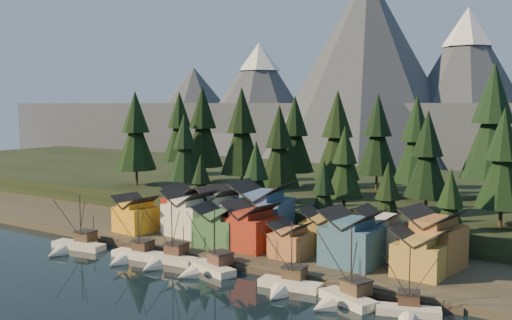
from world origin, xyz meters
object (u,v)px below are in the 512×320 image
Objects in this scene: boat_5 at (343,288)px; house_front_1 at (190,211)px; house_back_0 at (186,205)px; boat_3 at (207,260)px; boat_2 at (166,252)px; boat_0 at (74,239)px; house_front_0 at (135,213)px; boat_4 at (287,277)px; house_back_1 at (223,209)px; boat_6 at (409,303)px; boat_1 at (132,248)px.

boat_5 is 47.83m from house_front_1.
house_back_0 is at bearing 138.12° from house_front_1.
house_back_0 is (-50.12, 23.12, 3.89)m from boat_5.
house_front_1 is at bearing -179.58° from boat_5.
boat_5 reaches higher than boat_3.
house_front_1 is (-7.68, 15.92, 4.22)m from boat_2.
boat_0 reaches higher than house_front_0.
boat_5 is at bearing -12.67° from boat_4.
boat_2 is at bearing -69.57° from house_back_1.
house_front_0 is at bearing 159.11° from boat_4.
house_front_1 reaches higher than house_back_0.
boat_5 reaches higher than boat_6.
boat_4 is 1.13× the size of boat_6.
boat_0 is at bearing -158.69° from boat_3.
house_back_0 is at bearing 140.82° from boat_6.
house_back_1 reaches higher than boat_2.
boat_5 is at bearing -17.12° from house_back_1.
boat_6 is 56.90m from house_front_1.
house_front_0 is at bearing -136.27° from house_back_1.
house_front_0 is at bearing -120.42° from house_back_0.
house_back_1 reaches higher than boat_1.
boat_2 is 1.16× the size of house_back_1.
house_front_0 is 0.91× the size of house_front_1.
house_back_0 is (-59.92, 22.53, 4.46)m from boat_6.
house_back_1 is (-49.15, 22.48, 4.75)m from boat_6.
boat_0 is 59.19m from boat_5.
house_back_0 is (-39.88, 21.97, 4.23)m from boat_4.
house_back_1 reaches higher than boat_5.
boat_0 is 1.05× the size of boat_2.
boat_0 is 1.22× the size of house_back_1.
house_front_0 is at bearing 174.87° from boat_3.
house_front_1 is (-54.13, 16.93, 4.56)m from boat_6.
boat_1 is at bearing 161.63° from boat_6.
house_front_1 is (-34.09, 16.37, 4.32)m from boat_4.
boat_3 is at bearing -3.60° from boat_0.
boat_6 is at bearing -4.08° from boat_1.
boat_1 is 0.94× the size of boat_2.
boat_2 is 1.33× the size of house_back_0.
house_back_1 is at bearing 136.76° from boat_4.
house_back_0 is (6.10, 9.97, 0.75)m from house_front_0.
boat_1 is 1.09× the size of house_back_1.
boat_5 is at bearing -7.25° from house_front_0.
house_front_1 is at bearing 111.74° from boat_2.
boat_1 is 1.22× the size of house_front_1.
boat_6 is at bearing -6.54° from boat_0.
house_front_1 is 7.46m from house_back_1.
boat_5 is 1.45× the size of house_front_0.
house_front_1 is at bearing 154.16° from boat_3.
boat_4 is 0.94× the size of boat_5.
boat_2 is 0.98× the size of boat_5.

